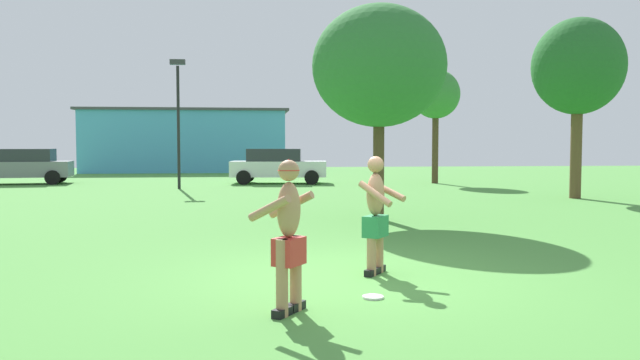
{
  "coord_description": "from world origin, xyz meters",
  "views": [
    {
      "loc": [
        -1.35,
        -8.32,
        1.81
      ],
      "look_at": [
        -0.27,
        1.11,
        1.26
      ],
      "focal_mm": 35.13,
      "sensor_mm": 36.0,
      "label": 1
    }
  ],
  "objects": [
    {
      "name": "player_in_green",
      "position": [
        0.4,
        0.13,
        0.86
      ],
      "size": [
        0.7,
        0.88,
        1.64
      ],
      "color": "black",
      "rests_on": "ground_plane"
    },
    {
      "name": "car_white_mid_lot",
      "position": [
        -0.03,
        20.17,
        0.82
      ],
      "size": [
        4.47,
        2.39,
        1.58
      ],
      "color": "white",
      "rests_on": "ground_plane"
    },
    {
      "name": "player_with_cap",
      "position": [
        -0.93,
        -1.75,
        0.9
      ],
      "size": [
        0.74,
        0.77,
        1.65
      ],
      "color": "black",
      "rests_on": "ground_plane"
    },
    {
      "name": "tree_left_field",
      "position": [
        1.73,
        6.28,
        3.63
      ],
      "size": [
        3.17,
        3.17,
        5.08
      ],
      "color": "#4C3823",
      "rests_on": "ground_plane"
    },
    {
      "name": "frisbee",
      "position": [
        0.09,
        -1.2,
        0.01
      ],
      "size": [
        0.25,
        0.25,
        0.03
      ],
      "primitive_type": "cylinder",
      "color": "white",
      "rests_on": "ground_plane"
    },
    {
      "name": "tree_behind_players",
      "position": [
        9.43,
        11.28,
        4.31
      ],
      "size": [
        2.96,
        2.96,
        5.93
      ],
      "color": "brown",
      "rests_on": "ground_plane"
    },
    {
      "name": "tree_right_field",
      "position": [
        7.14,
        19.49,
        4.0
      ],
      "size": [
        2.2,
        2.2,
        5.18
      ],
      "color": "#4C3823",
      "rests_on": "ground_plane"
    },
    {
      "name": "outbuilding_behind_lot",
      "position": [
        -5.35,
        33.84,
        2.02
      ],
      "size": [
        13.07,
        6.58,
        4.03
      ],
      "color": "#4C9ED1",
      "rests_on": "ground_plane"
    },
    {
      "name": "lamp_post",
      "position": [
        -4.13,
        17.25,
        3.21
      ],
      "size": [
        0.6,
        0.24,
        5.16
      ],
      "color": "black",
      "rests_on": "ground_plane"
    },
    {
      "name": "car_gray_near_post",
      "position": [
        -11.48,
        21.05,
        0.82
      ],
      "size": [
        4.48,
        2.42,
        1.58
      ],
      "color": "slate",
      "rests_on": "ground_plane"
    },
    {
      "name": "ground_plane",
      "position": [
        0.0,
        0.0,
        0.0
      ],
      "size": [
        80.0,
        80.0,
        0.0
      ],
      "primitive_type": "plane",
      "color": "#4C8E3D"
    }
  ]
}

